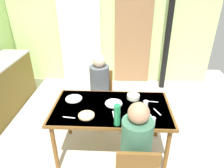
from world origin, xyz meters
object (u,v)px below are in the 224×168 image
object	(u,v)px
chair_far_diner	(101,93)
person_near_diner	(136,141)
water_bottle_green_near	(117,114)
dining_table	(111,112)
serving_bowl_center	(133,97)
person_far_diner	(100,82)

from	to	relation	value
chair_far_diner	person_near_diner	xyz separation A→B (m)	(0.49, -1.39, 0.28)
chair_far_diner	water_bottle_green_near	bearing A→B (deg)	104.89
dining_table	water_bottle_green_near	xyz separation A→B (m)	(0.08, -0.34, 0.21)
dining_table	person_near_diner	xyz separation A→B (m)	(0.27, -0.63, 0.11)
person_near_diner	dining_table	bearing A→B (deg)	113.69
dining_table	chair_far_diner	xyz separation A→B (m)	(-0.21, 0.76, -0.17)
chair_far_diner	water_bottle_green_near	size ratio (longest dim) A/B	3.02
person_near_diner	serving_bowl_center	distance (m)	0.85
dining_table	chair_far_diner	bearing A→B (deg)	105.69
dining_table	water_bottle_green_near	distance (m)	0.41
person_near_diner	water_bottle_green_near	world-z (taller)	person_near_diner
chair_far_diner	water_bottle_green_near	distance (m)	1.20
water_bottle_green_near	dining_table	bearing A→B (deg)	103.05
water_bottle_green_near	serving_bowl_center	bearing A→B (deg)	69.91
chair_far_diner	water_bottle_green_near	xyz separation A→B (m)	(0.29, -1.10, 0.38)
chair_far_diner	person_far_diner	xyz separation A→B (m)	(-0.00, -0.14, 0.28)
person_near_diner	water_bottle_green_near	bearing A→B (deg)	124.34
person_near_diner	serving_bowl_center	size ratio (longest dim) A/B	4.53
person_near_diner	serving_bowl_center	xyz separation A→B (m)	(0.01, 0.85, -0.01)
person_far_diner	water_bottle_green_near	size ratio (longest dim) A/B	2.68
water_bottle_green_near	serving_bowl_center	size ratio (longest dim) A/B	1.69
chair_far_diner	person_near_diner	size ratio (longest dim) A/B	1.13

